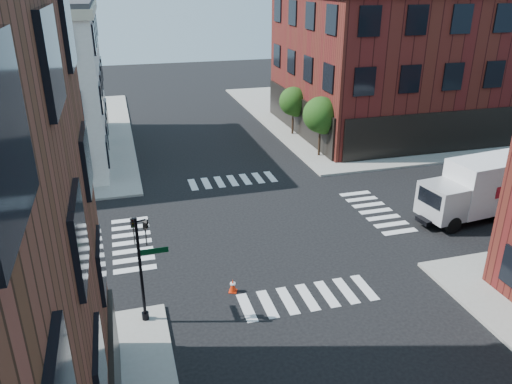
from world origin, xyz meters
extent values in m
plane|color=black|center=(0.00, 0.00, 0.00)|extent=(120.00, 120.00, 0.00)
cube|color=gray|center=(21.00, 21.00, 0.07)|extent=(30.00, 30.00, 0.15)
cube|color=#4F1413|center=(20.50, 16.00, 6.00)|extent=(25.00, 16.00, 12.00)
cylinder|color=black|center=(7.50, 10.00, 0.89)|extent=(0.18, 0.18, 1.47)
cylinder|color=black|center=(7.50, 10.00, 1.62)|extent=(0.12, 0.12, 1.47)
sphere|color=#1B3D10|center=(7.50, 10.00, 3.30)|extent=(2.69, 2.69, 2.69)
sphere|color=#1B3D10|center=(7.75, 9.90, 2.75)|extent=(1.85, 1.85, 1.85)
cylinder|color=black|center=(7.50, 16.00, 0.81)|extent=(0.18, 0.18, 1.33)
cylinder|color=black|center=(7.50, 16.00, 1.48)|extent=(0.12, 0.12, 1.33)
sphere|color=#1B3D10|center=(7.50, 16.00, 3.00)|extent=(2.43, 2.43, 2.43)
sphere|color=#1B3D10|center=(7.75, 15.90, 2.51)|extent=(1.67, 1.67, 1.67)
cylinder|color=black|center=(-6.80, -6.80, 2.30)|extent=(0.12, 0.12, 4.60)
cylinder|color=black|center=(-6.80, -6.80, 0.30)|extent=(0.28, 0.28, 0.30)
cube|color=#053819|center=(-6.25, -6.80, 3.15)|extent=(1.10, 0.03, 0.22)
cube|color=#053819|center=(-6.80, -6.25, 3.40)|extent=(0.03, 1.10, 0.22)
imported|color=black|center=(-6.45, -6.70, 3.90)|extent=(0.22, 0.18, 1.10)
imported|color=black|center=(-6.90, -6.45, 3.90)|extent=(0.18, 0.22, 1.10)
cube|color=silver|center=(13.04, -2.12, 1.96)|extent=(5.67, 2.97, 2.90)
cube|color=#A10E1C|center=(13.19, -3.29, 1.96)|extent=(2.05, 0.29, 0.65)
cube|color=#A10E1C|center=(12.90, -0.94, 1.96)|extent=(2.05, 0.29, 0.65)
cube|color=#AFAFB2|center=(9.52, -2.54, 1.45)|extent=(2.13, 2.45, 1.87)
cube|color=black|center=(8.63, -2.65, 1.78)|extent=(0.31, 1.78, 0.84)
cube|color=black|center=(11.93, -2.25, 0.47)|extent=(7.54, 1.83, 0.23)
cylinder|color=black|center=(9.63, -3.52, 0.47)|extent=(0.97, 0.44, 0.94)
cylinder|color=black|center=(9.40, -1.57, 0.47)|extent=(0.97, 0.44, 0.94)
cylinder|color=black|center=(12.98, -3.11, 0.47)|extent=(0.97, 0.44, 0.94)
cylinder|color=black|center=(12.74, -1.16, 0.47)|extent=(0.97, 0.44, 0.94)
cylinder|color=black|center=(14.97, -0.89, 0.47)|extent=(0.97, 0.44, 0.94)
cube|color=red|center=(-2.98, -5.70, 0.02)|extent=(0.45, 0.45, 0.04)
cone|color=red|center=(-2.98, -5.70, 0.31)|extent=(0.42, 0.42, 0.63)
cylinder|color=white|center=(-2.98, -5.70, 0.40)|extent=(0.24, 0.24, 0.07)
camera|label=1|loc=(-6.99, -23.60, 12.58)|focal=35.00mm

